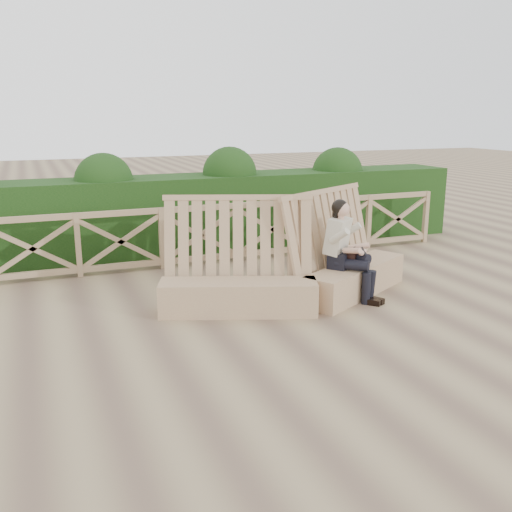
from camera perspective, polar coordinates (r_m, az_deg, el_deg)
name	(u,v)px	position (r m, az deg, el deg)	size (l,w,h in m)	color
ground	(278,329)	(7.42, 2.26, -7.35)	(60.00, 60.00, 0.00)	brown
bench	(297,275)	(8.38, 4.16, -1.94)	(4.14, 1.71, 1.60)	#9E775A
woman	(346,247)	(8.52, 8.96, 0.93)	(0.77, 0.92, 1.49)	black
guardrail	(200,235)	(10.42, -5.59, 2.10)	(10.10, 0.09, 1.10)	olive
hedge	(183,214)	(11.52, -7.31, 4.21)	(12.00, 1.20, 1.50)	black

